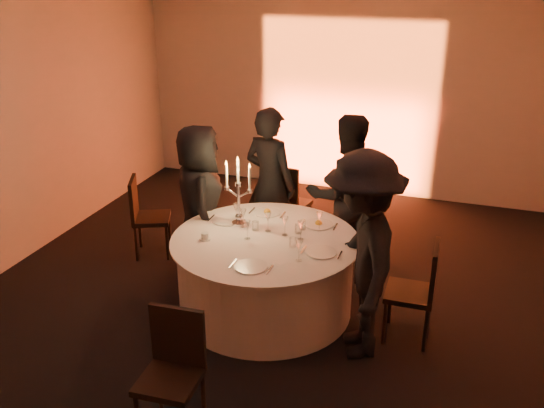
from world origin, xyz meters
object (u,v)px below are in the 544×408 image
(guest_back_left, at_px, (270,184))
(guest_back_right, at_px, (346,195))
(chair_left, at_px, (144,212))
(chair_back_left, at_px, (285,200))
(guest_left, at_px, (200,201))
(chair_back_right, at_px, (357,218))
(banquet_table, at_px, (265,275))
(coffee_cup, at_px, (205,236))
(chair_front, at_px, (173,365))
(candelabra, at_px, (239,201))
(chair_right, at_px, (419,287))
(guest_right, at_px, (362,256))

(guest_back_left, xyz_separation_m, guest_back_right, (0.88, -0.08, 0.01))
(chair_left, xyz_separation_m, chair_back_left, (1.46, 0.73, 0.06))
(guest_left, bearing_deg, chair_back_right, -93.49)
(chair_back_left, distance_m, guest_left, 1.15)
(banquet_table, bearing_deg, coffee_cup, -160.58)
(chair_back_right, bearing_deg, chair_front, 51.36)
(chair_back_right, bearing_deg, candelabra, 20.74)
(chair_back_left, xyz_separation_m, chair_right, (1.71, -1.44, -0.05))
(coffee_cup, height_order, candelabra, candelabra)
(chair_back_right, distance_m, chair_front, 3.06)
(chair_front, xyz_separation_m, guest_right, (1.08, 1.37, 0.39))
(chair_left, height_order, candelabra, candelabra)
(chair_left, height_order, guest_back_left, guest_back_left)
(banquet_table, height_order, chair_left, chair_left)
(guest_back_left, height_order, guest_right, guest_right)
(chair_right, bearing_deg, chair_front, -43.55)
(banquet_table, height_order, chair_back_right, chair_back_right)
(guest_right, bearing_deg, chair_back_right, 172.67)
(guest_left, distance_m, guest_back_right, 1.55)
(coffee_cup, bearing_deg, chair_left, 143.48)
(banquet_table, bearing_deg, chair_back_right, 62.88)
(guest_back_left, distance_m, guest_right, 2.00)
(chair_back_left, xyz_separation_m, candelabra, (-0.11, -1.18, 0.43))
(coffee_cup, bearing_deg, candelabra, 67.77)
(chair_left, distance_m, guest_left, 0.87)
(guest_back_left, distance_m, coffee_cup, 1.35)
(banquet_table, relative_size, chair_front, 1.89)
(chair_back_left, bearing_deg, chair_back_right, 179.02)
(chair_left, bearing_deg, chair_back_right, -99.79)
(chair_front, height_order, candelabra, candelabra)
(chair_left, xyz_separation_m, chair_back_right, (2.35, 0.57, 0.02))
(banquet_table, relative_size, guest_right, 0.98)
(chair_right, height_order, candelabra, candelabra)
(chair_front, distance_m, guest_back_left, 2.89)
(chair_left, height_order, coffee_cup, chair_left)
(chair_front, relative_size, guest_back_left, 0.54)
(chair_back_right, height_order, chair_right, chair_back_right)
(chair_left, bearing_deg, guest_right, -134.33)
(candelabra, bearing_deg, guest_back_right, 42.70)
(guest_left, bearing_deg, guest_back_right, -98.09)
(banquet_table, height_order, chair_right, chair_right)
(chair_back_right, relative_size, chair_front, 1.02)
(guest_back_left, bearing_deg, guest_back_right, -168.14)
(guest_left, height_order, candelabra, guest_left)
(guest_left, bearing_deg, chair_back_left, -65.20)
(chair_back_left, distance_m, guest_right, 2.18)
(coffee_cup, bearing_deg, chair_front, -74.00)
(guest_back_right, bearing_deg, chair_front, 50.49)
(guest_right, bearing_deg, guest_left, -133.53)
(guest_left, relative_size, guest_right, 0.90)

